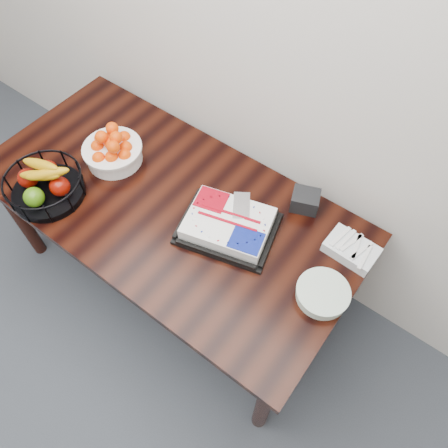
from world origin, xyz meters
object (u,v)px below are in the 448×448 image
Objects in this scene: tangerine_bowl at (112,149)px; fruit_basket at (44,184)px; napkin_box at (305,200)px; table at (168,212)px; cake_tray at (228,225)px; plate_stack at (322,294)px.

tangerine_bowl is 0.82× the size of fruit_basket.
napkin_box is (0.88, 0.31, -0.03)m from tangerine_bowl.
napkin_box is at bearing 33.68° from fruit_basket.
table is 3.80× the size of cake_tray.
table is 15.07× the size of napkin_box.
cake_tray is 1.37× the size of fruit_basket.
fruit_basket reaches higher than cake_tray.
napkin_box is (0.51, 0.35, 0.13)m from table.
napkin_box is (0.97, 0.64, -0.03)m from fruit_basket.
tangerine_bowl is at bearing -179.84° from cake_tray.
tangerine_bowl is 0.35m from fruit_basket.
table is at bearing -172.33° from cake_tray.
tangerine_bowl is at bearing 178.44° from plate_stack.
napkin_box is at bearing 34.21° from table.
fruit_basket is (-0.45, -0.29, 0.16)m from table.
table is 0.40m from tangerine_bowl.
tangerine_bowl is (-0.37, 0.04, 0.16)m from table.
plate_stack is at bearing 13.63° from fruit_basket.
fruit_basket is 1.29m from plate_stack.
fruit_basket is 1.64× the size of plate_stack.
table is at bearing -6.40° from tangerine_bowl.
tangerine_bowl is 2.37× the size of napkin_box.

